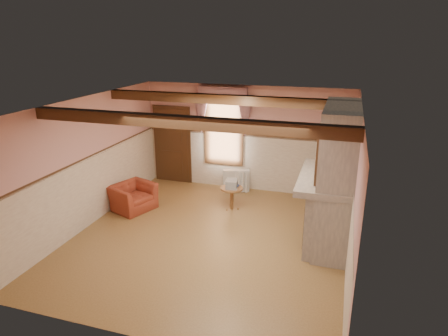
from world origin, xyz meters
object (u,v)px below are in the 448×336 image
(side_table, at_px, (232,198))
(radiator, at_px, (236,181))
(bowl, at_px, (327,177))
(armchair, at_px, (133,197))
(mantel_clock, at_px, (330,159))
(oil_lamp, at_px, (329,165))

(side_table, height_order, radiator, radiator)
(radiator, relative_size, bowl, 2.07)
(armchair, bearing_deg, mantel_clock, -61.81)
(side_table, xyz_separation_m, oil_lamp, (2.20, -0.70, 1.29))
(side_table, distance_m, radiator, 1.16)
(side_table, height_order, bowl, bowl)
(mantel_clock, height_order, oil_lamp, oil_lamp)
(oil_lamp, bearing_deg, bowl, -90.00)
(radiator, height_order, bowl, bowl)
(side_table, xyz_separation_m, bowl, (2.20, -1.15, 1.19))
(side_table, bearing_deg, armchair, -162.72)
(armchair, height_order, mantel_clock, mantel_clock)
(radiator, bearing_deg, bowl, -62.34)
(bowl, bearing_deg, mantel_clock, 90.00)
(radiator, relative_size, oil_lamp, 2.50)
(oil_lamp, bearing_deg, armchair, -179.82)
(radiator, height_order, mantel_clock, mantel_clock)
(radiator, bearing_deg, oil_lamp, -56.15)
(side_table, distance_m, oil_lamp, 2.64)
(mantel_clock, bearing_deg, bowl, -90.00)
(side_table, bearing_deg, radiator, 100.46)
(side_table, relative_size, oil_lamp, 1.96)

